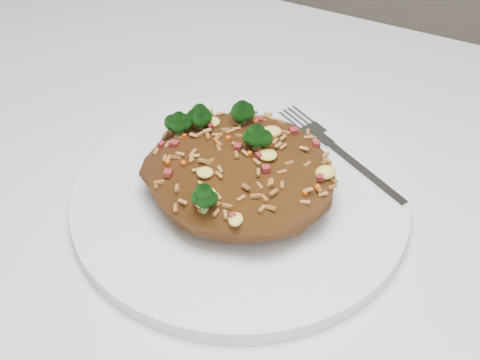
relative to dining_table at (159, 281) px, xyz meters
name	(u,v)px	position (x,y,z in m)	size (l,w,h in m)	color
dining_table	(159,281)	(0.00, 0.00, 0.00)	(1.20, 0.80, 0.75)	silver
plate	(240,199)	(0.06, 0.04, 0.10)	(0.28, 0.28, 0.01)	white
fried_rice	(239,165)	(0.06, 0.04, 0.14)	(0.16, 0.15, 0.07)	brown
fork	(346,158)	(0.13, 0.12, 0.11)	(0.15, 0.09, 0.00)	silver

